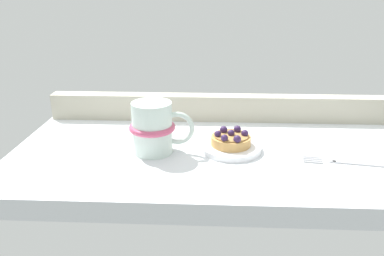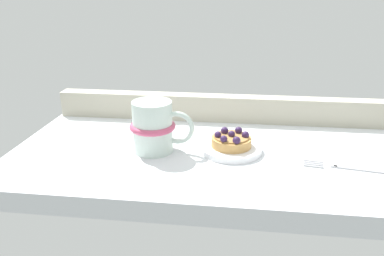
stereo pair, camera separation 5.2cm
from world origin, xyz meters
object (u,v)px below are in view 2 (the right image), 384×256
Objects in this scene: dessert_plate at (231,150)px; coffee_mug at (154,127)px; raspberry_tart at (231,141)px; dessert_fork at (354,168)px.

coffee_mug is at bearing -175.77° from dessert_plate.
raspberry_tart is 15.18cm from coffee_mug.
raspberry_tart is 22.37cm from dessert_fork.
dessert_plate is at bearing 4.23° from coffee_mug.
coffee_mug is at bearing 174.30° from dessert_fork.
raspberry_tart reaches higher than dessert_plate.
dessert_fork is (21.76, -4.77, -2.07)cm from raspberry_tart.
dessert_plate is 22.28cm from dessert_fork.
raspberry_tart is (0.00, 0.01, 1.84)cm from dessert_plate.
coffee_mug reaches higher than dessert_plate.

